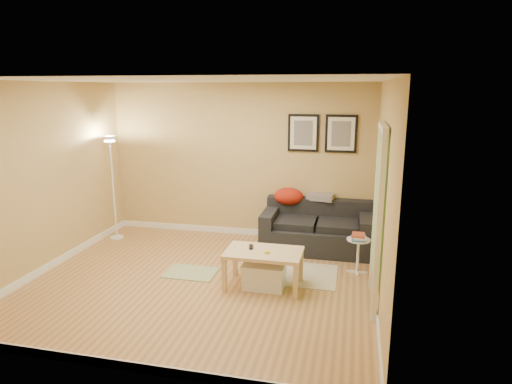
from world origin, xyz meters
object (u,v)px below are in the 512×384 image
(sofa, at_px, (317,227))
(storage_bin, at_px, (264,275))
(side_table, at_px, (358,256))
(coffee_table, at_px, (264,269))
(book_stack, at_px, (359,237))
(floor_lamp, at_px, (113,191))

(sofa, bearing_deg, storage_bin, -108.84)
(sofa, distance_m, side_table, 1.03)
(sofa, relative_size, storage_bin, 3.16)
(coffee_table, bearing_deg, sofa, 74.63)
(sofa, bearing_deg, side_table, -51.31)
(coffee_table, height_order, storage_bin, coffee_table)
(sofa, relative_size, book_stack, 6.83)
(storage_bin, height_order, side_table, side_table)
(book_stack, bearing_deg, floor_lamp, 179.97)
(book_stack, bearing_deg, coffee_table, -140.62)
(storage_bin, height_order, floor_lamp, floor_lamp)
(coffee_table, relative_size, book_stack, 3.92)
(storage_bin, bearing_deg, side_table, 32.39)
(coffee_table, xyz_separation_m, storage_bin, (0.01, -0.01, -0.08))
(side_table, xyz_separation_m, book_stack, (-0.00, -0.02, 0.28))
(storage_bin, relative_size, book_stack, 2.16)
(storage_bin, xyz_separation_m, side_table, (1.16, 0.74, 0.08))
(floor_lamp, bearing_deg, sofa, 3.73)
(side_table, height_order, book_stack, book_stack)
(coffee_table, height_order, book_stack, book_stack)
(side_table, relative_size, book_stack, 1.97)
(sofa, xyz_separation_m, floor_lamp, (-3.38, -0.22, 0.46))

